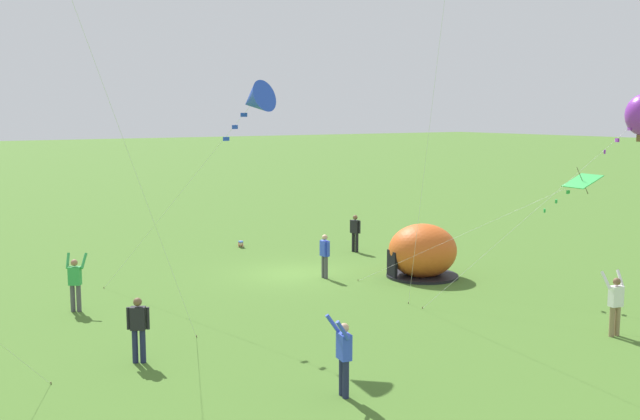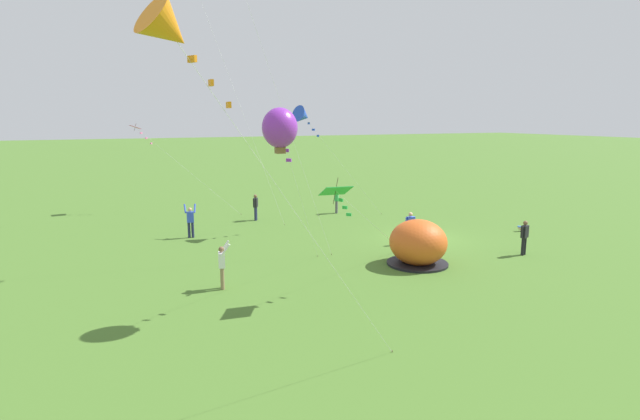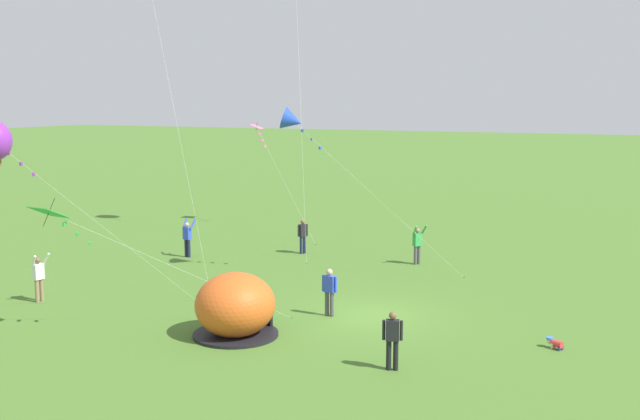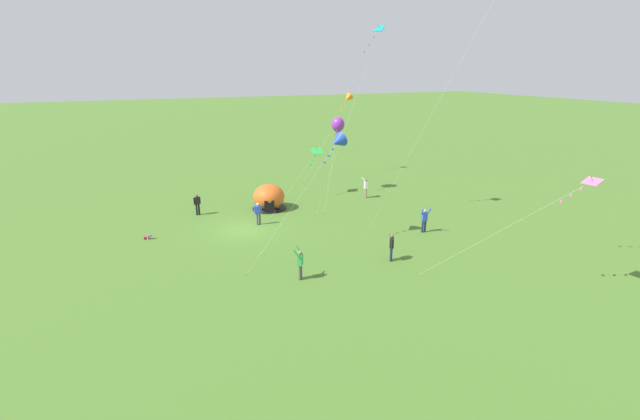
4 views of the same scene
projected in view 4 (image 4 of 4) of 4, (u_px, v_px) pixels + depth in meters
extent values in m
plane|color=#477028|center=(244.00, 230.00, 31.23)|extent=(300.00, 300.00, 0.00)
ellipsoid|color=#D8591E|center=(269.00, 197.00, 35.54)|extent=(2.70, 2.60, 2.10)
cylinder|color=black|center=(269.00, 208.00, 35.85)|extent=(2.81, 2.81, 0.10)
cube|color=black|center=(269.00, 207.00, 34.50)|extent=(0.33, 0.80, 1.10)
cylinder|color=red|center=(147.00, 237.00, 29.47)|extent=(0.33, 0.38, 0.22)
sphere|color=beige|center=(150.00, 236.00, 29.45)|extent=(0.19, 0.19, 0.19)
cylinder|color=#3F72CC|center=(150.00, 235.00, 29.42)|extent=(0.24, 0.24, 0.06)
cylinder|color=beige|center=(149.00, 237.00, 29.59)|extent=(0.07, 0.07, 0.17)
cylinder|color=beige|center=(148.00, 238.00, 29.40)|extent=(0.07, 0.07, 0.17)
cylinder|color=navy|center=(145.00, 238.00, 29.58)|extent=(0.09, 0.09, 0.13)
cylinder|color=navy|center=(145.00, 239.00, 29.43)|extent=(0.09, 0.09, 0.13)
cylinder|color=#1E2347|center=(391.00, 253.00, 26.18)|extent=(0.15, 0.15, 0.88)
cylinder|color=#1E2347|center=(391.00, 255.00, 26.00)|extent=(0.15, 0.15, 0.88)
cube|color=black|center=(392.00, 243.00, 25.86)|extent=(0.45, 0.40, 0.60)
sphere|color=brown|center=(392.00, 236.00, 25.72)|extent=(0.22, 0.22, 0.22)
cylinder|color=black|center=(392.00, 241.00, 26.09)|extent=(0.09, 0.09, 0.58)
cylinder|color=black|center=(392.00, 244.00, 25.62)|extent=(0.09, 0.09, 0.58)
cylinder|color=#8C7251|center=(366.00, 193.00, 38.68)|extent=(0.15, 0.15, 0.88)
cylinder|color=#8C7251|center=(365.00, 193.00, 38.87)|extent=(0.15, 0.15, 0.88)
cube|color=white|center=(366.00, 185.00, 38.54)|extent=(0.42, 0.31, 0.60)
sphere|color=brown|center=(366.00, 181.00, 38.41)|extent=(0.22, 0.22, 0.22)
cylinder|color=white|center=(365.00, 181.00, 38.12)|extent=(0.10, 0.38, 0.50)
cylinder|color=white|center=(363.00, 180.00, 38.61)|extent=(0.22, 0.39, 0.50)
cylinder|color=#1E2347|center=(425.00, 226.00, 30.65)|extent=(0.15, 0.15, 0.88)
cylinder|color=#1E2347|center=(422.00, 226.00, 30.61)|extent=(0.15, 0.15, 0.88)
cube|color=blue|center=(425.00, 217.00, 30.40)|extent=(0.30, 0.42, 0.60)
sphere|color=tan|center=(425.00, 211.00, 30.26)|extent=(0.22, 0.22, 0.22)
cylinder|color=blue|center=(429.00, 211.00, 30.17)|extent=(0.38, 0.09, 0.50)
cylinder|color=blue|center=(423.00, 211.00, 30.05)|extent=(0.39, 0.21, 0.50)
cylinder|color=#4C4C51|center=(257.00, 219.00, 32.07)|extent=(0.15, 0.15, 0.88)
cylinder|color=#4C4C51|center=(260.00, 219.00, 32.14)|extent=(0.15, 0.15, 0.88)
cube|color=blue|center=(258.00, 210.00, 31.87)|extent=(0.26, 0.39, 0.60)
sphere|color=tan|center=(258.00, 204.00, 31.74)|extent=(0.22, 0.22, 0.22)
cylinder|color=blue|center=(255.00, 210.00, 31.79)|extent=(0.09, 0.09, 0.58)
cylinder|color=blue|center=(261.00, 209.00, 31.96)|extent=(0.09, 0.09, 0.58)
cylinder|color=#4C4C51|center=(300.00, 273.00, 23.70)|extent=(0.15, 0.15, 0.88)
cylinder|color=#4C4C51|center=(301.00, 271.00, 23.88)|extent=(0.15, 0.15, 0.88)
cube|color=green|center=(300.00, 260.00, 23.56)|extent=(0.45, 0.42, 0.60)
sphere|color=#9E7051|center=(300.00, 253.00, 23.42)|extent=(0.22, 0.22, 0.22)
cylinder|color=green|center=(296.00, 254.00, 23.19)|extent=(0.25, 0.38, 0.50)
cylinder|color=green|center=(299.00, 250.00, 23.69)|extent=(0.33, 0.33, 0.50)
cylinder|color=black|center=(197.00, 210.00, 34.21)|extent=(0.15, 0.15, 0.88)
cylinder|color=black|center=(199.00, 209.00, 34.33)|extent=(0.15, 0.15, 0.88)
cube|color=black|center=(197.00, 201.00, 34.04)|extent=(0.35, 0.44, 0.60)
sphere|color=brown|center=(197.00, 196.00, 33.90)|extent=(0.22, 0.22, 0.22)
cylinder|color=black|center=(194.00, 201.00, 33.88)|extent=(0.09, 0.09, 0.58)
cylinder|color=black|center=(200.00, 200.00, 34.19)|extent=(0.09, 0.09, 0.58)
cylinder|color=silver|center=(295.00, 183.00, 36.06)|extent=(4.97, 6.21, 4.09)
cylinder|color=brown|center=(269.00, 219.00, 33.36)|extent=(0.03, 0.03, 0.06)
cube|color=green|center=(317.00, 151.00, 38.76)|extent=(1.05, 1.11, 0.43)
cylinder|color=#332314|center=(317.00, 151.00, 38.75)|extent=(0.28, 0.34, 0.91)
cube|color=green|center=(315.00, 156.00, 38.51)|extent=(0.21, 0.12, 0.12)
cube|color=green|center=(313.00, 161.00, 38.30)|extent=(0.20, 0.16, 0.12)
cube|color=green|center=(311.00, 165.00, 38.08)|extent=(0.19, 0.18, 0.12)
cylinder|color=silver|center=(422.00, 132.00, 22.94)|extent=(6.64, 3.91, 15.96)
cylinder|color=brown|center=(357.00, 250.00, 27.59)|extent=(0.03, 0.03, 0.06)
cylinder|color=silver|center=(331.00, 167.00, 36.76)|extent=(5.66, 3.91, 6.34)
cylinder|color=brown|center=(324.00, 214.00, 34.56)|extent=(0.03, 0.03, 0.06)
ellipsoid|color=purple|center=(338.00, 124.00, 38.96)|extent=(1.19, 1.19, 1.33)
cube|color=brown|center=(338.00, 133.00, 39.20)|extent=(0.30, 0.30, 0.21)
cube|color=purple|center=(337.00, 130.00, 38.69)|extent=(0.15, 0.20, 0.12)
cube|color=purple|center=(337.00, 135.00, 38.45)|extent=(0.15, 0.20, 0.12)
cube|color=purple|center=(336.00, 139.00, 38.22)|extent=(0.20, 0.17, 0.12)
cylinder|color=silver|center=(498.00, 232.00, 22.54)|extent=(4.77, 6.25, 6.01)
cylinder|color=brown|center=(418.00, 275.00, 24.36)|extent=(0.03, 0.03, 0.06)
cube|color=pink|center=(592.00, 181.00, 20.71)|extent=(0.83, 0.80, 0.27)
cylinder|color=#332314|center=(592.00, 181.00, 20.71)|extent=(0.14, 0.18, 0.55)
cube|color=pink|center=(580.00, 189.00, 20.95)|extent=(0.18, 0.19, 0.12)
cube|color=pink|center=(571.00, 196.00, 21.14)|extent=(0.19, 0.18, 0.12)
cube|color=pink|center=(561.00, 202.00, 21.34)|extent=(0.20, 0.16, 0.12)
cylinder|color=silver|center=(326.00, 139.00, 44.99)|extent=(2.22, 6.13, 8.16)
cylinder|color=brown|center=(303.00, 182.00, 44.14)|extent=(0.03, 0.03, 0.06)
cone|color=orange|center=(348.00, 98.00, 45.83)|extent=(1.15, 1.30, 1.10)
cube|color=orange|center=(345.00, 103.00, 45.69)|extent=(0.20, 0.15, 0.12)
cube|color=orange|center=(343.00, 107.00, 45.57)|extent=(0.20, 0.06, 0.12)
cube|color=orange|center=(340.00, 111.00, 45.45)|extent=(0.20, 0.06, 0.12)
cylinder|color=silver|center=(294.00, 205.00, 25.80)|extent=(2.66, 6.99, 6.78)
cylinder|color=brown|center=(246.00, 274.00, 24.38)|extent=(0.03, 0.03, 0.06)
cone|color=blue|center=(337.00, 142.00, 27.21)|extent=(1.30, 1.35, 1.18)
cube|color=blue|center=(333.00, 149.00, 27.05)|extent=(0.20, 0.06, 0.12)
cube|color=blue|center=(328.00, 156.00, 26.92)|extent=(0.21, 0.13, 0.12)
cube|color=blue|center=(324.00, 162.00, 26.79)|extent=(0.20, 0.08, 0.12)
cylinder|color=silver|center=(345.00, 128.00, 32.12)|extent=(1.81, 4.18, 13.88)
cylinder|color=brown|center=(316.00, 215.00, 34.29)|extent=(0.03, 0.03, 0.06)
cube|color=teal|center=(380.00, 28.00, 29.94)|extent=(0.83, 0.75, 0.46)
cylinder|color=#332314|center=(380.00, 28.00, 29.94)|extent=(0.17, 0.35, 0.44)
cube|color=teal|center=(374.00, 37.00, 30.12)|extent=(0.20, 0.16, 0.12)
cube|color=teal|center=(369.00, 45.00, 30.28)|extent=(0.20, 0.16, 0.12)
cube|color=teal|center=(364.00, 52.00, 30.43)|extent=(0.21, 0.13, 0.12)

